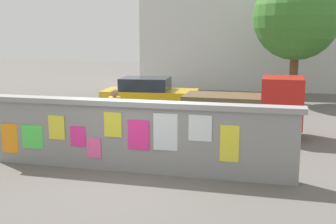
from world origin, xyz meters
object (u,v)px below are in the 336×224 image
(bicycle_near, at_px, (139,121))
(tree_roadside, at_px, (297,17))
(motorcycle, at_px, (57,131))
(person_walking, at_px, (115,111))
(car_parked, at_px, (149,94))
(auto_rickshaw_truck, at_px, (249,107))
(bicycle_far, at_px, (146,144))

(bicycle_near, relative_size, tree_roadside, 0.29)
(motorcycle, xyz_separation_m, person_walking, (1.49, 0.58, 0.52))
(car_parked, xyz_separation_m, bicycle_near, (0.71, -3.55, -0.37))
(car_parked, distance_m, motorcycle, 5.99)
(car_parked, bearing_deg, auto_rickshaw_truck, -37.05)
(auto_rickshaw_truck, relative_size, tree_roadside, 0.62)
(motorcycle, bearing_deg, bicycle_near, 55.53)
(car_parked, relative_size, person_walking, 2.42)
(car_parked, relative_size, motorcycle, 2.09)
(car_parked, xyz_separation_m, bicycle_far, (1.78, -6.28, -0.37))
(person_walking, bearing_deg, motorcycle, -158.94)
(tree_roadside, bearing_deg, bicycle_far, -111.71)
(bicycle_far, height_order, tree_roadside, tree_roadside)
(person_walking, bearing_deg, bicycle_far, -38.13)
(car_parked, bearing_deg, motorcycle, -98.79)
(auto_rickshaw_truck, xyz_separation_m, bicycle_near, (-3.46, -0.40, -0.54))
(person_walking, bearing_deg, bicycle_near, 85.84)
(motorcycle, height_order, tree_roadside, tree_roadside)
(bicycle_near, height_order, bicycle_far, same)
(motorcycle, height_order, bicycle_far, bicycle_far)
(auto_rickshaw_truck, relative_size, person_walking, 2.24)
(car_parked, height_order, tree_roadside, tree_roadside)
(auto_rickshaw_truck, bearing_deg, motorcycle, -151.47)
(person_walking, bearing_deg, car_parked, 96.20)
(bicycle_far, relative_size, person_walking, 1.05)
(motorcycle, xyz_separation_m, bicycle_far, (2.70, -0.37, -0.10))
(motorcycle, bearing_deg, car_parked, 81.21)
(bicycle_far, bearing_deg, bicycle_near, 111.43)
(bicycle_far, bearing_deg, person_walking, 141.87)
(bicycle_near, relative_size, bicycle_far, 0.99)
(auto_rickshaw_truck, xyz_separation_m, car_parked, (-4.17, 3.15, -0.17))
(motorcycle, height_order, person_walking, person_walking)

